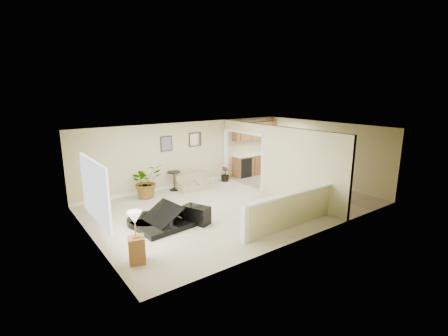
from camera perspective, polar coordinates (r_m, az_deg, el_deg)
floor at (r=10.79m, az=1.96°, el=-6.50°), size 9.00×9.00×0.00m
back_wall at (r=12.87m, az=-6.27°, el=2.49°), size 9.00×0.04×2.50m
front_wall at (r=8.36m, az=14.83°, el=-3.89°), size 9.00×0.04×2.50m
left_wall at (r=8.52m, az=-22.63°, el=-4.18°), size 0.04×6.00×2.50m
right_wall at (r=13.62m, az=17.10°, el=2.58°), size 0.04×6.00×2.50m
ceiling at (r=10.21m, az=2.07°, el=6.82°), size 9.00×6.00×0.04m
kitchen_vinyl at (r=12.87m, az=13.09°, el=-3.50°), size 2.70×6.00×0.01m
interior_partition at (r=11.78m, az=8.15°, el=1.26°), size 0.18×5.99×2.50m
pony_half_wall at (r=9.08m, az=11.42°, el=-7.20°), size 3.42×0.22×1.00m
left_window at (r=8.00m, az=-21.79°, el=-3.71°), size 0.05×2.15×1.45m
wall_art_left at (r=12.32m, az=-10.10°, el=4.23°), size 0.48×0.04×0.58m
wall_mirror at (r=12.90m, az=-5.11°, el=5.02°), size 0.55×0.04×0.55m
kitchen_cabinets at (r=14.56m, az=5.25°, el=2.27°), size 2.36×0.65×2.33m
piano at (r=9.17m, az=-11.42°, el=-6.72°), size 1.75×1.81×1.33m
piano_bench at (r=9.31m, az=-4.84°, el=-8.18°), size 0.65×0.85×0.51m
loveseat at (r=12.50m, az=-5.28°, el=-2.36°), size 1.37×0.85×0.75m
accent_table at (r=12.34m, az=-8.80°, el=-1.80°), size 0.50×0.50×0.73m
palm_plant at (r=11.68m, az=-13.52°, el=-2.31°), size 1.21×1.09×1.19m
small_plant at (r=13.48m, az=0.16°, el=-1.25°), size 0.38×0.38×0.61m
lamp_stand at (r=7.44m, az=-15.18°, el=-12.33°), size 0.43×0.43×1.18m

